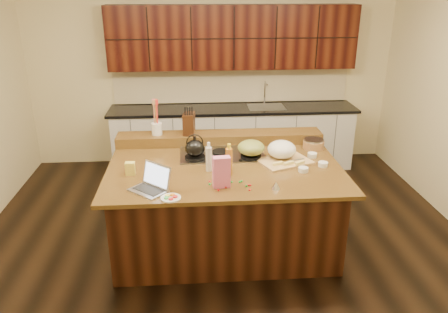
{
  "coord_description": "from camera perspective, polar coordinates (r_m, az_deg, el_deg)",
  "views": [
    {
      "loc": [
        -0.32,
        -4.15,
        2.68
      ],
      "look_at": [
        0.0,
        0.05,
        1.0
      ],
      "focal_mm": 35.0,
      "sensor_mm": 36.0,
      "label": 1
    }
  ],
  "objects": [
    {
      "name": "room",
      "position": [
        4.37,
        0.05,
        4.02
      ],
      "size": [
        5.52,
        5.02,
        2.72
      ],
      "color": "black",
      "rests_on": "ground"
    },
    {
      "name": "island",
      "position": [
        4.72,
        0.05,
        -6.28
      ],
      "size": [
        2.4,
        1.6,
        0.92
      ],
      "color": "black",
      "rests_on": "ground"
    },
    {
      "name": "back_ledge",
      "position": [
        5.15,
        -0.55,
        2.46
      ],
      "size": [
        2.4,
        0.3,
        0.12
      ],
      "primitive_type": "cube",
      "color": "#301D0A",
      "rests_on": "island"
    },
    {
      "name": "cooktop",
      "position": [
        4.79,
        -0.23,
        0.39
      ],
      "size": [
        0.92,
        0.52,
        0.05
      ],
      "color": "gray",
      "rests_on": "island"
    },
    {
      "name": "back_counter",
      "position": [
        6.63,
        1.18,
        6.88
      ],
      "size": [
        3.7,
        0.66,
        2.4
      ],
      "color": "silver",
      "rests_on": "ground"
    },
    {
      "name": "kettle",
      "position": [
        4.62,
        -3.83,
        1.1
      ],
      "size": [
        0.23,
        0.23,
        0.18
      ],
      "primitive_type": "ellipsoid",
      "rotation": [
        0.0,
        0.0,
        0.16
      ],
      "color": "black",
      "rests_on": "cooktop"
    },
    {
      "name": "green_bowl",
      "position": [
        4.66,
        3.57,
        1.15
      ],
      "size": [
        0.29,
        0.29,
        0.16
      ],
      "primitive_type": "ellipsoid",
      "rotation": [
        0.0,
        0.0,
        0.02
      ],
      "color": "olive",
      "rests_on": "cooktop"
    },
    {
      "name": "laptop",
      "position": [
        4.03,
        -9.37,
        -3.48
      ],
      "size": [
        0.42,
        0.41,
        0.23
      ],
      "rotation": [
        0.0,
        0.0,
        -0.74
      ],
      "color": "#B7B7BC",
      "rests_on": "island"
    },
    {
      "name": "oil_bottle",
      "position": [
        4.26,
        0.66,
        -0.68
      ],
      "size": [
        0.09,
        0.09,
        0.27
      ],
      "primitive_type": "cylinder",
      "rotation": [
        0.0,
        0.0,
        0.4
      ],
      "color": "#C07322",
      "rests_on": "island"
    },
    {
      "name": "vinegar_bottle",
      "position": [
        4.35,
        -1.99,
        -0.33
      ],
      "size": [
        0.07,
        0.07,
        0.25
      ],
      "primitive_type": "cylinder",
      "rotation": [
        0.0,
        0.0,
        0.14
      ],
      "color": "silver",
      "rests_on": "island"
    },
    {
      "name": "wooden_tray",
      "position": [
        4.66,
        7.63,
        0.58
      ],
      "size": [
        0.62,
        0.54,
        0.21
      ],
      "rotation": [
        0.0,
        0.0,
        0.38
      ],
      "color": "tan",
      "rests_on": "island"
    },
    {
      "name": "ramekin_a",
      "position": [
        4.44,
        10.31,
        -1.68
      ],
      "size": [
        0.11,
        0.11,
        0.04
      ],
      "primitive_type": "cylinder",
      "rotation": [
        0.0,
        0.0,
        -0.08
      ],
      "color": "white",
      "rests_on": "island"
    },
    {
      "name": "ramekin_b",
      "position": [
        4.61,
        12.8,
        -0.99
      ],
      "size": [
        0.12,
        0.12,
        0.04
      ],
      "primitive_type": "cylinder",
      "rotation": [
        0.0,
        0.0,
        0.2
      ],
      "color": "white",
      "rests_on": "island"
    },
    {
      "name": "ramekin_c",
      "position": [
        4.83,
        11.45,
        0.2
      ],
      "size": [
        0.11,
        0.11,
        0.04
      ],
      "primitive_type": "cylinder",
      "rotation": [
        0.0,
        0.0,
        -0.06
      ],
      "color": "white",
      "rests_on": "island"
    },
    {
      "name": "strainer_bowl",
      "position": [
        5.08,
        11.61,
        1.54
      ],
      "size": [
        0.27,
        0.27,
        0.09
      ],
      "primitive_type": "cylinder",
      "rotation": [
        0.0,
        0.0,
        -0.16
      ],
      "color": "#996B3F",
      "rests_on": "island"
    },
    {
      "name": "kitchen_timer",
      "position": [
        4.03,
        6.8,
        -3.76
      ],
      "size": [
        0.1,
        0.1,
        0.07
      ],
      "primitive_type": "cone",
      "rotation": [
        0.0,
        0.0,
        -0.33
      ],
      "color": "silver",
      "rests_on": "island"
    },
    {
      "name": "pink_bag",
      "position": [
        4.0,
        -0.34,
        -2.04
      ],
      "size": [
        0.17,
        0.1,
        0.3
      ],
      "primitive_type": "cube",
      "rotation": [
        0.0,
        0.0,
        0.11
      ],
      "color": "pink",
      "rests_on": "island"
    },
    {
      "name": "candy_plate",
      "position": [
        3.87,
        -6.97,
        -5.39
      ],
      "size": [
        0.19,
        0.19,
        0.01
      ],
      "primitive_type": "cylinder",
      "rotation": [
        0.0,
        0.0,
        0.08
      ],
      "color": "white",
      "rests_on": "island"
    },
    {
      "name": "package_box",
      "position": [
        4.38,
        -12.15,
        -1.54
      ],
      "size": [
        0.09,
        0.07,
        0.13
      ],
      "primitive_type": "cube",
      "rotation": [
        0.0,
        0.0,
        -0.01
      ],
      "color": "#EBDA53",
      "rests_on": "island"
    },
    {
      "name": "utensil_crock",
      "position": [
        5.12,
        -8.77,
        3.6
      ],
      "size": [
        0.13,
        0.13,
        0.14
      ],
      "primitive_type": "cylinder",
      "rotation": [
        0.0,
        0.0,
        0.13
      ],
      "color": "white",
      "rests_on": "back_ledge"
    },
    {
      "name": "knife_block",
      "position": [
        5.08,
        -4.6,
        4.3
      ],
      "size": [
        0.15,
        0.22,
        0.25
      ],
      "primitive_type": "cube",
      "rotation": [
        0.0,
        0.0,
        -0.13
      ],
      "color": "black",
      "rests_on": "back_ledge"
    },
    {
      "name": "gumdrop_0",
      "position": [
        3.97,
        -0.74,
        -4.4
      ],
      "size": [
        0.02,
        0.02,
        0.02
      ],
      "primitive_type": "ellipsoid",
      "color": "red",
      "rests_on": "island"
    },
    {
      "name": "gumdrop_1",
      "position": [
        4.13,
        1.01,
        -3.34
      ],
      "size": [
        0.02,
        0.02,
        0.02
      ],
      "primitive_type": "ellipsoid",
      "color": "#198C26",
      "rests_on": "island"
    },
    {
      "name": "gumdrop_2",
      "position": [
        4.07,
        3.25,
        -3.74
      ],
      "size": [
        0.02,
        0.02,
        0.02
      ],
      "primitive_type": "ellipsoid",
      "color": "red",
      "rests_on": "island"
    },
    {
      "name": "gumdrop_3",
      "position": [
        4.1,
        -1.46,
        -3.52
      ],
      "size": [
        0.02,
        0.02,
        0.02
      ],
      "primitive_type": "ellipsoid",
      "color": "#198C26",
      "rests_on": "island"
    },
    {
      "name": "gumdrop_4",
      "position": [
        4.02,
        0.23,
        -4.05
      ],
      "size": [
        0.02,
        0.02,
        0.02
      ],
      "primitive_type": "ellipsoid",
      "color": "red",
      "rests_on": "island"
    },
    {
      "name": "gumdrop_5",
      "position": [
        4.09,
        -1.88,
        -3.64
      ],
      "size": [
        0.02,
        0.02,
        0.02
      ],
      "primitive_type": "ellipsoid",
      "color": "#198C26",
      "rests_on": "island"
    },
    {
      "name": "gumdrop_6",
      "position": [
        4.04,
        0.24,
        -3.93
      ],
      "size": [
        0.02,
        0.02,
        0.02
      ],
      "primitive_type": "ellipsoid",
      "color": "red",
      "rests_on": "island"
    },
    {
      "name": "gumdrop_7",
      "position": [
        4.13,
        2.07,
        -3.33
      ],
      "size": [
        0.02,
        0.02,
        0.02
      ],
      "primitive_type": "ellipsoid",
      "color": "#198C26",
      "rests_on": "island"
    },
    {
      "name": "gumdrop_8",
      "position": [
        4.14,
        -1.89,
        -3.26
      ],
      "size": [
        0.02,
        0.02,
        0.02
      ],
      "primitive_type": "ellipsoid",
      "color": "red",
      "rests_on": "island"
    },
    {
      "name": "gumdrop_9",
      "position": [
        4.15,
        2.31,
        -3.22
      ],
      "size": [
        0.02,
        0.02,
        0.02
      ],
      "primitive_type": "ellipsoid",
      "color": "#198C26",
      "rests_on": "island"
    },
    {
      "name": "gumdrop_10",
      "position": [
        4.07,
        3.45,
        -3.76
      ],
      "size": [
        0.02,
        0.02,
        0.02
      ],
      "primitive_type": "ellipsoid",
      "color": "red",
      "rests_on": "island"
    },
    {
      "name": "gumdrop_11",
      "position": [
        4.05,
        2.95,
        -3.87
      ],
      "size": [
        0.02,
        0.02,
        0.02
      ],
      "primitive_type": "ellipsoid",
      "color": "#198C26",
      "rests_on": "island"
    },
    {
      "name": "gumdrop_12",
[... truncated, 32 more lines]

